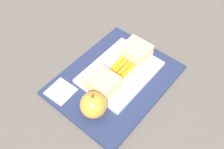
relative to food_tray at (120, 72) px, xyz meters
name	(u,v)px	position (x,y,z in m)	size (l,w,h in m)	color
ground_plane	(115,81)	(0.03, 0.00, -0.02)	(2.40, 2.40, 0.00)	#56514C
lunchbag_mat	(115,80)	(0.03, 0.00, -0.01)	(0.36, 0.28, 0.01)	navy
food_tray	(120,72)	(0.00, 0.00, 0.00)	(0.23, 0.17, 0.01)	white
sandwich_half_left	(136,51)	(-0.08, 0.00, 0.03)	(0.07, 0.08, 0.04)	#DBC189
sandwich_half_right	(103,83)	(0.08, 0.00, 0.03)	(0.07, 0.08, 0.04)	#DBC189
carrot_sticks_bundle	(120,69)	(0.00, 0.00, 0.01)	(0.08, 0.06, 0.02)	orange
apple	(93,105)	(0.15, 0.03, 0.03)	(0.07, 0.07, 0.08)	gold
paper_napkin	(61,91)	(0.16, -0.09, 0.00)	(0.07, 0.07, 0.00)	white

